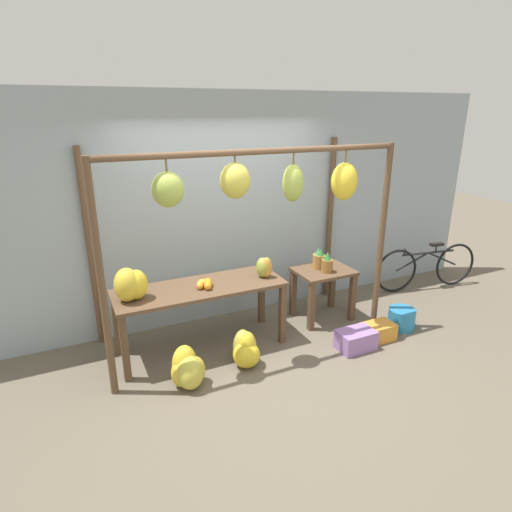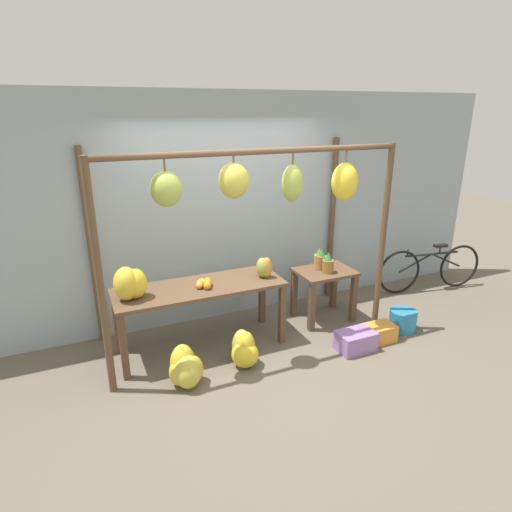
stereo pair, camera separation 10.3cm
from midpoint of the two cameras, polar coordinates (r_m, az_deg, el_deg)
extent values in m
plane|color=#665B4C|center=(4.67, 2.61, -14.61)|extent=(20.00, 20.00, 0.00)
cube|color=#99A8B2|center=(5.32, -3.96, 6.12)|extent=(8.00, 0.08, 2.80)
cylinder|color=brown|center=(4.02, -19.41, -3.56)|extent=(0.07, 0.07, 2.24)
cylinder|color=brown|center=(5.21, 17.05, 1.83)|extent=(0.07, 0.07, 2.24)
cylinder|color=brown|center=(5.01, -20.55, 0.76)|extent=(0.07, 0.07, 2.24)
cylinder|color=brown|center=(6.01, 10.59, 4.60)|extent=(0.07, 0.07, 2.24)
cylinder|color=brown|center=(4.15, 1.38, 13.77)|extent=(3.13, 0.06, 0.06)
cylinder|color=brown|center=(3.86, -11.34, 11.80)|extent=(0.02, 0.02, 0.10)
ellipsoid|color=#9EB247|center=(3.89, -11.14, 8.73)|extent=(0.29, 0.26, 0.32)
cylinder|color=brown|center=(4.04, -2.28, 12.77)|extent=(0.02, 0.02, 0.06)
ellipsoid|color=gold|center=(4.07, -2.24, 10.00)|extent=(0.29, 0.26, 0.34)
cylinder|color=brown|center=(4.31, 5.65, 12.78)|extent=(0.02, 0.02, 0.11)
ellipsoid|color=#9EB247|center=(4.35, 5.54, 9.62)|extent=(0.22, 0.20, 0.37)
cylinder|color=brown|center=(4.65, 12.58, 12.80)|extent=(0.02, 0.02, 0.12)
ellipsoid|color=yellow|center=(4.69, 12.35, 9.64)|extent=(0.29, 0.26, 0.40)
cube|color=brown|center=(4.72, -6.90, -4.19)|extent=(1.86, 0.65, 0.04)
cube|color=brown|center=(4.49, -16.59, -11.58)|extent=(0.07, 0.07, 0.72)
cube|color=brown|center=(4.95, 4.10, -7.76)|extent=(0.07, 0.07, 0.72)
cube|color=brown|center=(4.98, -17.50, -8.51)|extent=(0.07, 0.07, 0.72)
cube|color=brown|center=(5.40, 1.35, -5.35)|extent=(0.07, 0.07, 0.72)
cube|color=brown|center=(5.46, 9.68, -2.08)|extent=(0.71, 0.55, 0.04)
cube|color=brown|center=(5.26, 8.01, -6.76)|extent=(0.07, 0.07, 0.63)
cube|color=brown|center=(5.59, 13.38, -5.53)|extent=(0.07, 0.07, 0.63)
cube|color=brown|center=(5.61, 5.62, -4.97)|extent=(0.07, 0.07, 0.63)
cube|color=brown|center=(5.91, 10.81, -3.92)|extent=(0.07, 0.07, 0.63)
ellipsoid|color=yellow|center=(4.49, -15.12, -3.58)|extent=(0.33, 0.33, 0.31)
ellipsoid|color=gold|center=(4.46, -16.28, -3.56)|extent=(0.32, 0.34, 0.35)
sphere|color=orange|center=(4.59, -5.90, -3.98)|extent=(0.08, 0.08, 0.08)
sphere|color=orange|center=(4.65, -5.99, -3.74)|extent=(0.07, 0.07, 0.07)
sphere|color=orange|center=(4.70, -5.85, -3.39)|extent=(0.09, 0.09, 0.09)
sphere|color=orange|center=(4.66, -5.80, -3.65)|extent=(0.08, 0.08, 0.08)
sphere|color=orange|center=(4.68, -6.90, -3.64)|extent=(0.07, 0.07, 0.07)
sphere|color=orange|center=(4.68, -6.61, -3.53)|extent=(0.09, 0.09, 0.09)
sphere|color=orange|center=(4.66, -6.86, -3.70)|extent=(0.08, 0.08, 0.08)
sphere|color=orange|center=(4.67, -6.19, -3.56)|extent=(0.09, 0.09, 0.09)
sphere|color=orange|center=(4.62, -6.95, -3.95)|extent=(0.08, 0.08, 0.08)
sphere|color=orange|center=(4.68, -5.91, -3.58)|extent=(0.07, 0.07, 0.07)
cylinder|color=#B27F38|center=(5.47, 8.93, -0.74)|extent=(0.13, 0.13, 0.18)
cone|color=#428442|center=(5.43, 9.00, 0.59)|extent=(0.09, 0.09, 0.09)
cylinder|color=olive|center=(5.44, 9.21, -0.87)|extent=(0.14, 0.14, 0.18)
cone|color=#337538|center=(5.40, 9.28, 0.44)|extent=(0.09, 0.09, 0.08)
cylinder|color=olive|center=(5.36, 10.10, -1.36)|extent=(0.14, 0.14, 0.16)
cone|color=#337538|center=(5.31, 10.18, -0.03)|extent=(0.10, 0.10, 0.10)
ellipsoid|color=gold|center=(4.40, -7.79, -14.78)|extent=(0.26, 0.25, 0.30)
ellipsoid|color=yellow|center=(4.40, -9.05, -13.99)|extent=(0.29, 0.27, 0.42)
ellipsoid|color=gold|center=(4.40, -9.31, -14.93)|extent=(0.34, 0.34, 0.30)
ellipsoid|color=gold|center=(4.34, -8.43, -15.02)|extent=(0.27, 0.30, 0.34)
ellipsoid|color=yellow|center=(4.60, -0.65, -12.25)|extent=(0.27, 0.27, 0.40)
ellipsoid|color=gold|center=(4.66, -1.29, -11.90)|extent=(0.30, 0.30, 0.38)
ellipsoid|color=yellow|center=(4.61, -0.83, -13.00)|extent=(0.37, 0.36, 0.29)
cube|color=#9970B7|center=(5.05, 13.72, -10.94)|extent=(0.42, 0.28, 0.22)
cylinder|color=teal|center=(5.62, 19.49, -8.06)|extent=(0.32, 0.32, 0.26)
torus|color=black|center=(7.18, 25.84, -1.21)|extent=(0.66, 0.14, 0.66)
torus|color=black|center=(6.59, 18.98, -2.05)|extent=(0.66, 0.14, 0.66)
cylinder|color=black|center=(6.80, 22.81, 0.24)|extent=(0.86, 0.17, 0.03)
cylinder|color=black|center=(6.99, 24.36, -0.50)|extent=(0.52, 0.11, 0.26)
cylinder|color=black|center=(6.69, 20.92, -0.88)|extent=(0.52, 0.11, 0.26)
cylinder|color=black|center=(6.86, 23.71, 0.72)|extent=(0.02, 0.02, 0.10)
cube|color=black|center=(6.84, 23.79, 1.28)|extent=(0.21, 0.11, 0.04)
cylinder|color=black|center=(6.55, 19.99, 0.37)|extent=(0.02, 0.02, 0.10)
ellipsoid|color=gold|center=(4.86, 1.99, -1.56)|extent=(0.16, 0.14, 0.24)
ellipsoid|color=#93A33D|center=(4.87, 1.47, -1.55)|extent=(0.15, 0.17, 0.23)
cube|color=orange|center=(5.30, 16.54, -9.82)|extent=(0.38, 0.25, 0.20)
camera|label=1|loc=(0.05, -89.39, 0.21)|focal=30.00mm
camera|label=2|loc=(0.05, 90.61, -0.21)|focal=30.00mm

